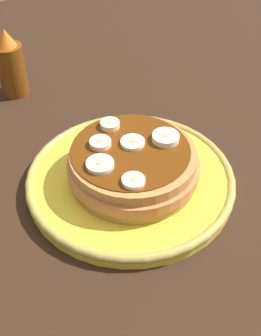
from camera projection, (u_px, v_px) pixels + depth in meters
The scene contains 10 objects.
ground_plane at pixel (131, 192), 60.09cm from camera, with size 140.00×140.00×3.00cm, color black.
plate at pixel (131, 179), 58.35cm from camera, with size 27.94×27.94×2.04cm.
pancake_stack at pixel (134, 165), 56.18cm from camera, with size 17.17×17.17×4.57cm.
banana_slice_0 at pixel (133, 143), 55.60cm from camera, with size 3.16×3.16×0.70cm.
banana_slice_1 at pixel (110, 125), 58.21cm from camera, with size 2.61×2.61×1.01cm.
banana_slice_2 at pixel (166, 138), 56.03cm from camera, with size 3.54×3.54×1.07cm.
banana_slice_3 at pixel (133, 181), 50.29cm from camera, with size 2.78×2.78×0.76cm.
banana_slice_4 at pixel (98, 163), 52.58cm from camera, with size 3.43×3.43×0.78cm.
banana_slice_5 at pixel (100, 143), 55.32cm from camera, with size 2.80×2.80×0.93cm.
syrup_bottle at pixel (13, 65), 73.03cm from camera, with size 4.73×4.73×11.66cm.
Camera 1 is at (32.03, -27.69, 41.27)cm, focal length 46.41 mm.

